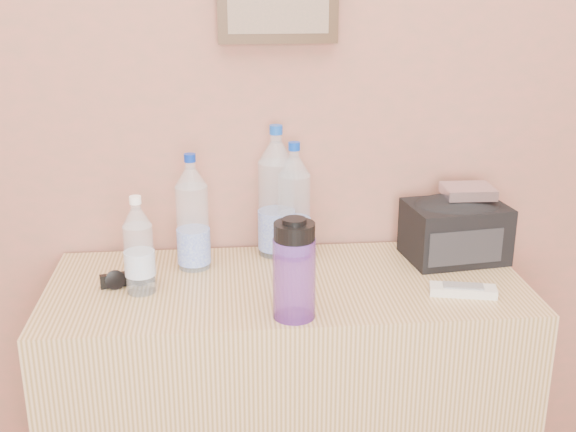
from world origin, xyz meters
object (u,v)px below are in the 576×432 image
object	(u,v)px
pet_large_c	(294,207)
toiletry_bag	(455,228)
dresser	(287,409)
pet_large_b	(276,198)
nalgene_bottle	(294,269)
pet_large_a	(193,218)
ac_remote	(463,290)
foil_packet	(468,191)
sunglasses	(127,278)
pet_small	(139,251)

from	to	relation	value
pet_large_c	toiletry_bag	size ratio (longest dim) A/B	1.25
dresser	toiletry_bag	bearing A→B (deg)	14.05
pet_large_b	nalgene_bottle	xyz separation A→B (m)	(0.01, -0.37, -0.04)
pet_large_a	nalgene_bottle	xyz separation A→B (m)	(0.23, -0.30, -0.02)
ac_remote	foil_packet	xyz separation A→B (m)	(0.08, 0.23, 0.17)
dresser	toiletry_bag	size ratio (longest dim) A/B	4.69
dresser	pet_large_b	xyz separation A→B (m)	(-0.01, 0.19, 0.52)
sunglasses	foil_packet	distance (m)	0.89
dresser	sunglasses	xyz separation A→B (m)	(-0.39, 0.02, 0.38)
pet_small	sunglasses	world-z (taller)	pet_small
pet_small	sunglasses	bearing A→B (deg)	132.15
ac_remote	pet_large_b	bearing A→B (deg)	157.01
nalgene_bottle	toiletry_bag	size ratio (longest dim) A/B	0.92
nalgene_bottle	pet_large_c	bearing A→B (deg)	84.24
pet_large_b	toiletry_bag	size ratio (longest dim) A/B	1.41
nalgene_bottle	foil_packet	size ratio (longest dim) A/B	1.81
pet_large_a	foil_packet	world-z (taller)	pet_large_a
dresser	ac_remote	distance (m)	0.56
nalgene_bottle	foil_packet	world-z (taller)	nalgene_bottle
toiletry_bag	foil_packet	xyz separation A→B (m)	(0.03, 0.01, 0.10)
toiletry_bag	dresser	bearing A→B (deg)	-173.39
sunglasses	foil_packet	size ratio (longest dim) A/B	1.03
pet_small	ac_remote	size ratio (longest dim) A/B	1.54
pet_small	foil_packet	size ratio (longest dim) A/B	1.88
pet_large_a	nalgene_bottle	distance (m)	0.38
pet_large_a	ac_remote	bearing A→B (deg)	-19.72
nalgene_bottle	sunglasses	world-z (taller)	nalgene_bottle
sunglasses	ac_remote	xyz separation A→B (m)	(0.79, -0.13, -0.01)
dresser	nalgene_bottle	xyz separation A→B (m)	(-0.00, -0.18, 0.48)
nalgene_bottle	ac_remote	xyz separation A→B (m)	(0.41, 0.07, -0.10)
foil_packet	toiletry_bag	bearing A→B (deg)	-167.11
pet_small	ac_remote	bearing A→B (deg)	-6.69
pet_small	nalgene_bottle	distance (m)	0.38
pet_large_a	nalgene_bottle	bearing A→B (deg)	-53.08
pet_large_c	nalgene_bottle	distance (m)	0.35
pet_small	sunglasses	xyz separation A→B (m)	(-0.04, 0.04, -0.09)
nalgene_bottle	sunglasses	xyz separation A→B (m)	(-0.38, 0.20, -0.10)
sunglasses	toiletry_bag	xyz separation A→B (m)	(0.84, 0.09, 0.07)
pet_small	sunglasses	distance (m)	0.10
pet_small	dresser	bearing A→B (deg)	3.63
pet_large_a	foil_packet	size ratio (longest dim) A/B	2.37
dresser	pet_large_c	world-z (taller)	pet_large_c
toiletry_bag	sunglasses	bearing A→B (deg)	178.94
sunglasses	toiletry_bag	size ratio (longest dim) A/B	0.52
pet_small	nalgene_bottle	world-z (taller)	pet_small
nalgene_bottle	foil_packet	bearing A→B (deg)	32.26
toiletry_bag	pet_small	bearing A→B (deg)	-177.85
pet_large_b	pet_large_c	distance (m)	0.05
dresser	pet_large_a	distance (m)	0.56
pet_small	sunglasses	size ratio (longest dim) A/B	1.82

